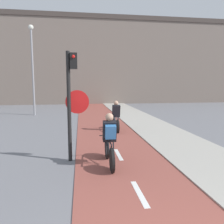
% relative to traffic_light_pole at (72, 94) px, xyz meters
% --- Properties ---
extents(building_row_background, '(60.00, 5.20, 9.75)m').
position_rel_traffic_light_pole_xyz_m(building_row_background, '(1.40, 20.69, 2.93)').
color(building_row_background, slate).
rests_on(building_row_background, ground_plane).
extents(traffic_light_pole, '(0.67, 0.25, 3.15)m').
position_rel_traffic_light_pole_xyz_m(traffic_light_pole, '(0.00, 0.00, 0.00)').
color(traffic_light_pole, black).
rests_on(traffic_light_pole, ground_plane).
extents(street_lamp_far, '(0.36, 0.36, 6.31)m').
position_rel_traffic_light_pole_xyz_m(street_lamp_far, '(-3.07, 10.05, 1.95)').
color(street_lamp_far, gray).
rests_on(street_lamp_far, ground_plane).
extents(cyclist_near, '(0.46, 1.70, 1.46)m').
position_rel_traffic_light_pole_xyz_m(cyclist_near, '(1.01, -0.55, -1.25)').
color(cyclist_near, black).
rests_on(cyclist_near, ground_plane).
extents(cyclist_far, '(0.46, 1.65, 1.46)m').
position_rel_traffic_light_pole_xyz_m(cyclist_far, '(1.91, 3.85, -1.29)').
color(cyclist_far, black).
rests_on(cyclist_far, ground_plane).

